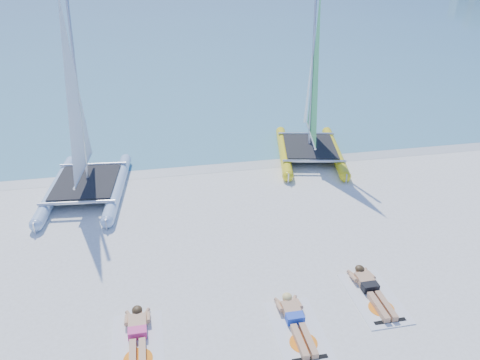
# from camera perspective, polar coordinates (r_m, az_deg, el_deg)

# --- Properties ---
(ground) EXTENTS (140.00, 140.00, 0.00)m
(ground) POSITION_cam_1_polar(r_m,az_deg,el_deg) (12.11, 0.76, -8.79)
(ground) COLOR white
(ground) RESTS_ON ground
(sea) EXTENTS (140.00, 115.00, 0.01)m
(sea) POSITION_cam_1_polar(r_m,az_deg,el_deg) (73.02, -10.15, 20.72)
(sea) COLOR #67A1AD
(sea) RESTS_ON ground
(wet_sand_strip) EXTENTS (140.00, 1.40, 0.01)m
(wet_sand_strip) POSITION_cam_1_polar(r_m,az_deg,el_deg) (16.82, -3.09, 1.94)
(wet_sand_strip) COLOR silver
(wet_sand_strip) RESTS_ON ground
(catamaran_blue) EXTENTS (2.74, 4.97, 6.51)m
(catamaran_blue) POSITION_cam_1_polar(r_m,az_deg,el_deg) (14.93, -19.03, 5.26)
(catamaran_blue) COLOR #A6C7DA
(catamaran_blue) RESTS_ON ground
(catamaran_yellow) EXTENTS (3.22, 5.22, 6.47)m
(catamaran_yellow) POSITION_cam_1_polar(r_m,az_deg,el_deg) (17.41, 8.69, 9.69)
(catamaran_yellow) COLOR yellow
(catamaran_yellow) RESTS_ON ground
(towel_a) EXTENTS (1.00, 1.85, 0.02)m
(towel_a) POSITION_cam_1_polar(r_m,az_deg,el_deg) (9.92, -12.33, -19.13)
(towel_a) COLOR silver
(towel_a) RESTS_ON ground
(sunbather_a) EXTENTS (0.37, 1.73, 0.26)m
(sunbather_a) POSITION_cam_1_polar(r_m,az_deg,el_deg) (9.98, -12.39, -17.91)
(sunbather_a) COLOR tan
(sunbather_a) RESTS_ON towel_a
(towel_b) EXTENTS (1.00, 1.85, 0.02)m
(towel_b) POSITION_cam_1_polar(r_m,az_deg,el_deg) (10.07, 7.09, -17.73)
(towel_b) COLOR silver
(towel_b) RESTS_ON ground
(sunbather_b) EXTENTS (0.37, 1.73, 0.26)m
(sunbather_b) POSITION_cam_1_polar(r_m,az_deg,el_deg) (10.12, 6.78, -16.56)
(sunbather_b) COLOR tan
(sunbather_b) RESTS_ON towel_b
(towel_c) EXTENTS (1.00, 1.85, 0.02)m
(towel_c) POSITION_cam_1_polar(r_m,az_deg,el_deg) (11.13, 16.02, -13.64)
(towel_c) COLOR silver
(towel_c) RESTS_ON ground
(sunbather_c) EXTENTS (0.37, 1.73, 0.26)m
(sunbather_c) POSITION_cam_1_polar(r_m,az_deg,el_deg) (11.19, 15.66, -12.61)
(sunbather_c) COLOR tan
(sunbather_c) RESTS_ON towel_c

